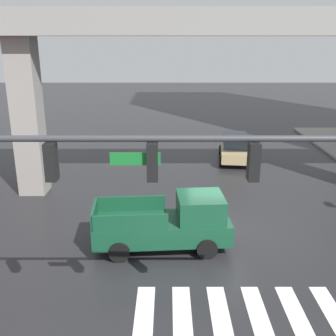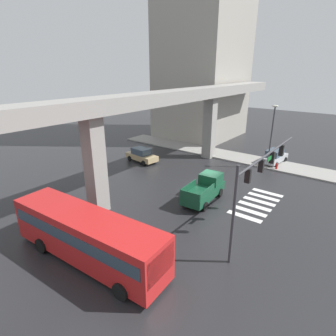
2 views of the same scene
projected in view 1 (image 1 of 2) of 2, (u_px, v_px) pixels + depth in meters
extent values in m
plane|color=#232326|center=(217.00, 233.00, 16.51)|extent=(120.00, 120.00, 0.00)
cube|color=silver|center=(144.00, 316.00, 11.58)|extent=(0.55, 2.80, 0.01)
cube|color=silver|center=(182.00, 316.00, 11.58)|extent=(0.55, 2.80, 0.01)
cube|color=silver|center=(220.00, 316.00, 11.58)|extent=(0.55, 2.80, 0.01)
cube|color=silver|center=(258.00, 316.00, 11.58)|extent=(0.55, 2.80, 0.01)
cube|color=silver|center=(296.00, 315.00, 11.58)|extent=(0.55, 2.80, 0.01)
cube|color=silver|center=(334.00, 315.00, 11.58)|extent=(0.55, 2.80, 0.01)
cube|color=gray|center=(212.00, 22.00, 18.47)|extent=(49.30, 2.58, 1.20)
cube|color=gray|center=(27.00, 118.00, 19.84)|extent=(1.30, 1.30, 7.77)
cube|color=#14472D|center=(161.00, 229.00, 15.17)|extent=(5.22, 2.26, 0.80)
cube|color=#14472D|center=(200.00, 207.00, 15.01)|extent=(1.82, 1.87, 0.90)
cube|color=#3F5160|center=(212.00, 207.00, 15.04)|extent=(0.22, 1.67, 0.77)
cube|color=#14472D|center=(131.00, 203.00, 15.70)|extent=(2.65, 0.29, 0.60)
cube|color=#14472D|center=(130.00, 223.00, 14.04)|extent=(2.65, 0.29, 0.60)
cube|color=#14472D|center=(94.00, 214.00, 14.78)|extent=(0.23, 1.75, 0.60)
cylinder|color=black|center=(199.00, 226.00, 16.26)|extent=(0.78, 0.33, 0.76)
cylinder|color=black|center=(206.00, 248.00, 14.54)|extent=(0.78, 0.33, 0.76)
cylinder|color=black|center=(121.00, 229.00, 16.04)|extent=(0.78, 0.33, 0.76)
cylinder|color=black|center=(119.00, 252.00, 14.32)|extent=(0.78, 0.33, 0.76)
cube|color=tan|center=(234.00, 151.00, 26.24)|extent=(2.23, 4.47, 0.64)
cube|color=#384756|center=(234.00, 140.00, 26.12)|extent=(1.74, 2.39, 0.76)
cylinder|color=black|center=(249.00, 162.00, 24.98)|extent=(0.31, 0.66, 0.64)
cylinder|color=black|center=(221.00, 161.00, 25.16)|extent=(0.31, 0.66, 0.64)
cylinder|color=black|center=(246.00, 151.00, 27.50)|extent=(0.31, 0.66, 0.64)
cylinder|color=black|center=(220.00, 150.00, 27.69)|extent=(0.31, 0.66, 0.64)
cylinder|color=#38383D|center=(123.00, 139.00, 8.53)|extent=(10.80, 0.14, 0.14)
cube|color=black|center=(51.00, 162.00, 8.69)|extent=(0.24, 0.32, 0.84)
sphere|color=green|center=(52.00, 173.00, 8.77)|extent=(0.17, 0.17, 0.17)
cube|color=black|center=(152.00, 162.00, 8.69)|extent=(0.24, 0.32, 0.84)
sphere|color=green|center=(152.00, 173.00, 8.77)|extent=(0.17, 0.17, 0.17)
cube|color=black|center=(253.00, 162.00, 8.69)|extent=(0.24, 0.32, 0.84)
sphere|color=green|center=(252.00, 173.00, 8.77)|extent=(0.17, 0.17, 0.17)
cube|color=#19722D|center=(135.00, 159.00, 8.67)|extent=(1.10, 0.04, 0.28)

